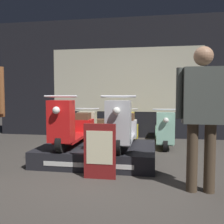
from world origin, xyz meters
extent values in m
plane|color=#423D38|center=(0.00, 0.00, 0.00)|extent=(30.00, 30.00, 0.00)
cube|color=black|center=(0.00, 3.48, 1.60)|extent=(7.31, 0.08, 3.20)
cube|color=beige|center=(0.00, 3.44, 1.55)|extent=(4.02, 0.01, 1.70)
cube|color=black|center=(-0.20, 0.95, 0.14)|extent=(1.96, 1.42, 0.28)
cube|color=silver|center=(-0.20, 0.24, 0.12)|extent=(1.37, 0.01, 0.07)
cylinder|color=black|center=(-0.64, 0.33, 0.42)|extent=(0.09, 0.29, 0.29)
cylinder|color=black|center=(-0.64, 1.57, 0.42)|extent=(0.09, 0.29, 0.29)
cube|color=red|center=(-0.64, 0.95, 0.41)|extent=(0.34, 1.15, 0.05)
cube|color=red|center=(-0.64, 0.35, 0.76)|extent=(0.36, 0.26, 0.64)
cube|color=red|center=(-0.64, 1.55, 0.50)|extent=(0.38, 0.31, 0.34)
cube|color=brown|center=(-0.64, 1.54, 0.73)|extent=(0.28, 0.28, 0.13)
cylinder|color=silver|center=(-0.64, 0.35, 1.14)|extent=(0.52, 0.03, 0.03)
sphere|color=white|center=(-0.64, 0.17, 0.93)|extent=(0.11, 0.11, 0.11)
cylinder|color=black|center=(0.24, 0.33, 0.42)|extent=(0.09, 0.29, 0.29)
cylinder|color=black|center=(0.24, 1.57, 0.42)|extent=(0.09, 0.29, 0.29)
cube|color=#BCBCC1|center=(0.24, 0.95, 0.41)|extent=(0.34, 1.15, 0.05)
cube|color=#BCBCC1|center=(0.24, 0.35, 0.76)|extent=(0.36, 0.26, 0.64)
cube|color=#BCBCC1|center=(0.24, 1.55, 0.50)|extent=(0.38, 0.31, 0.34)
cube|color=brown|center=(0.24, 1.54, 0.73)|extent=(0.28, 0.28, 0.13)
cylinder|color=silver|center=(0.24, 0.35, 1.14)|extent=(0.52, 0.03, 0.03)
sphere|color=white|center=(0.24, 0.17, 0.93)|extent=(0.11, 0.11, 0.11)
cylinder|color=black|center=(-0.64, 1.89, 0.15)|extent=(0.09, 0.29, 0.29)
cylinder|color=black|center=(-0.64, 3.13, 0.15)|extent=(0.09, 0.29, 0.29)
cube|color=beige|center=(-0.64, 2.51, 0.14)|extent=(0.34, 1.15, 0.05)
cube|color=beige|center=(-0.64, 1.91, 0.48)|extent=(0.36, 0.26, 0.64)
cube|color=beige|center=(-0.64, 3.11, 0.22)|extent=(0.38, 0.31, 0.34)
cube|color=brown|center=(-0.64, 3.10, 0.46)|extent=(0.28, 0.28, 0.13)
cylinder|color=silver|center=(-0.64, 1.91, 0.86)|extent=(0.52, 0.03, 0.03)
sphere|color=white|center=(-0.64, 1.73, 0.66)|extent=(0.11, 0.11, 0.11)
cylinder|color=black|center=(0.18, 1.89, 0.15)|extent=(0.09, 0.29, 0.29)
cylinder|color=black|center=(0.18, 3.13, 0.15)|extent=(0.09, 0.29, 0.29)
cube|color=yellow|center=(0.18, 2.51, 0.14)|extent=(0.34, 1.15, 0.05)
cube|color=yellow|center=(0.18, 1.91, 0.48)|extent=(0.36, 0.26, 0.64)
cube|color=yellow|center=(0.18, 3.11, 0.22)|extent=(0.38, 0.31, 0.34)
cube|color=brown|center=(0.18, 3.10, 0.46)|extent=(0.28, 0.28, 0.13)
cylinder|color=silver|center=(0.18, 1.91, 0.86)|extent=(0.52, 0.03, 0.03)
sphere|color=white|center=(0.18, 1.73, 0.66)|extent=(0.11, 0.11, 0.11)
cylinder|color=black|center=(0.99, 1.89, 0.15)|extent=(0.09, 0.29, 0.29)
cylinder|color=black|center=(0.99, 3.13, 0.15)|extent=(0.09, 0.29, 0.29)
cube|color=#8EC6AD|center=(0.99, 2.51, 0.14)|extent=(0.34, 1.15, 0.05)
cube|color=#8EC6AD|center=(0.99, 1.91, 0.48)|extent=(0.36, 0.26, 0.64)
cube|color=#8EC6AD|center=(0.99, 3.11, 0.22)|extent=(0.38, 0.31, 0.34)
cube|color=brown|center=(0.99, 3.10, 0.46)|extent=(0.28, 0.28, 0.13)
cylinder|color=silver|center=(0.99, 1.91, 0.86)|extent=(0.52, 0.03, 0.03)
sphere|color=white|center=(0.99, 1.73, 0.66)|extent=(0.11, 0.11, 0.11)
cylinder|color=brown|center=(-1.26, -0.19, 1.22)|extent=(0.08, 0.08, 0.62)
cylinder|color=#473828|center=(1.21, -0.19, 0.41)|extent=(0.13, 0.13, 0.82)
cylinder|color=#473828|center=(1.41, -0.19, 0.41)|extent=(0.13, 0.13, 0.82)
cube|color=#474C47|center=(1.31, -0.19, 1.15)|extent=(0.44, 0.25, 0.65)
cylinder|color=#474C47|center=(1.05, -0.19, 1.18)|extent=(0.08, 0.08, 0.60)
sphere|color=#A87A5B|center=(1.31, -0.19, 1.60)|extent=(0.22, 0.22, 0.22)
cube|color=maroon|center=(0.03, 0.06, 0.38)|extent=(0.44, 0.04, 0.77)
cube|color=beige|center=(0.03, 0.04, 0.44)|extent=(0.36, 0.01, 0.46)
camera|label=1|loc=(0.75, -3.24, 1.16)|focal=40.00mm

